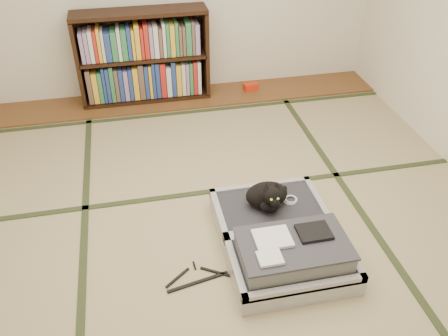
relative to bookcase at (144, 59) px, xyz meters
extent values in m
plane|color=tan|center=(0.40, -2.07, -0.45)|extent=(4.50, 4.50, 0.00)
cube|color=brown|center=(0.40, -0.07, -0.44)|extent=(4.00, 0.50, 0.02)
cube|color=red|center=(1.10, -0.04, -0.40)|extent=(0.16, 0.11, 0.07)
cube|color=#2D381E|center=(-0.60, -2.07, -0.45)|extent=(0.05, 4.50, 0.01)
cube|color=#2D381E|center=(1.40, -2.07, -0.45)|extent=(0.05, 4.50, 0.01)
cube|color=#2D381E|center=(0.40, -1.67, -0.45)|extent=(4.00, 0.05, 0.01)
cube|color=#2D381E|center=(0.40, -0.37, -0.45)|extent=(4.00, 0.05, 0.01)
cube|color=black|center=(-0.63, 0.00, 0.02)|extent=(0.04, 0.29, 0.83)
cube|color=black|center=(0.63, 0.00, 0.02)|extent=(0.04, 0.29, 0.83)
cube|color=black|center=(0.00, 0.00, -0.42)|extent=(1.29, 0.29, 0.04)
cube|color=black|center=(0.00, 0.00, 0.46)|extent=(1.29, 0.29, 0.04)
cube|color=black|center=(0.00, 0.00, 0.02)|extent=(1.23, 0.29, 0.03)
cube|color=black|center=(0.00, 0.14, 0.02)|extent=(1.29, 0.02, 0.83)
cube|color=gray|center=(0.00, -0.02, -0.20)|extent=(1.16, 0.21, 0.35)
cube|color=gray|center=(0.00, -0.02, 0.21)|extent=(1.16, 0.21, 0.31)
cube|color=#BCBBC0|center=(0.70, -2.60, -0.38)|extent=(0.77, 0.51, 0.13)
cube|color=#303038|center=(0.70, -2.60, -0.35)|extent=(0.68, 0.43, 0.10)
cube|color=#BCBBC0|center=(0.70, -2.84, -0.31)|extent=(0.77, 0.04, 0.05)
cube|color=#BCBBC0|center=(0.70, -2.37, -0.31)|extent=(0.77, 0.04, 0.05)
cube|color=#BCBBC0|center=(0.34, -2.60, -0.31)|extent=(0.04, 0.51, 0.05)
cube|color=#BCBBC0|center=(1.06, -2.60, -0.31)|extent=(0.04, 0.51, 0.05)
cube|color=#BCBBC0|center=(0.70, -2.09, -0.38)|extent=(0.77, 0.51, 0.13)
cube|color=#303038|center=(0.70, -2.09, -0.35)|extent=(0.68, 0.43, 0.10)
cube|color=#BCBBC0|center=(0.70, -2.33, -0.31)|extent=(0.77, 0.04, 0.05)
cube|color=#BCBBC0|center=(0.70, -1.86, -0.31)|extent=(0.77, 0.04, 0.05)
cube|color=#BCBBC0|center=(0.34, -2.09, -0.31)|extent=(0.04, 0.51, 0.05)
cube|color=#BCBBC0|center=(1.06, -2.09, -0.31)|extent=(0.04, 0.51, 0.05)
cylinder|color=black|center=(0.70, -2.35, -0.31)|extent=(0.69, 0.02, 0.02)
cube|color=gray|center=(0.70, -2.60, -0.26)|extent=(0.65, 0.40, 0.13)
cube|color=#3A3940|center=(0.70, -2.60, -0.18)|extent=(0.67, 0.42, 0.02)
cube|color=white|center=(0.58, -2.55, -0.16)|extent=(0.22, 0.18, 0.02)
cube|color=black|center=(0.85, -2.55, -0.16)|extent=(0.20, 0.16, 0.02)
cube|color=white|center=(0.52, -2.71, -0.16)|extent=(0.14, 0.12, 0.02)
cube|color=white|center=(0.48, -2.85, -0.38)|extent=(0.06, 0.01, 0.04)
cube|color=white|center=(0.60, -2.85, -0.39)|extent=(0.05, 0.01, 0.04)
cube|color=orange|center=(0.96, -2.85, -0.38)|extent=(0.05, 0.01, 0.04)
cube|color=#197F33|center=(0.89, -2.85, -0.36)|extent=(0.04, 0.01, 0.03)
ellipsoid|color=black|center=(0.68, -2.08, -0.21)|extent=(0.30, 0.19, 0.18)
ellipsoid|color=black|center=(0.68, -2.17, -0.23)|extent=(0.15, 0.11, 0.11)
ellipsoid|color=black|center=(0.68, -2.20, -0.12)|extent=(0.13, 0.12, 0.12)
sphere|color=black|center=(0.68, -2.25, -0.14)|extent=(0.06, 0.06, 0.06)
cone|color=black|center=(0.64, -2.18, -0.06)|extent=(0.04, 0.05, 0.06)
cone|color=black|center=(0.72, -2.18, -0.06)|extent=(0.04, 0.05, 0.06)
sphere|color=#A5BF33|center=(0.66, -2.25, -0.11)|extent=(0.02, 0.02, 0.02)
sphere|color=#A5BF33|center=(0.70, -2.25, -0.11)|extent=(0.02, 0.02, 0.02)
cylinder|color=black|center=(0.78, -1.99, -0.28)|extent=(0.18, 0.11, 0.03)
torus|color=white|center=(0.86, -2.07, -0.30)|extent=(0.11, 0.11, 0.01)
torus|color=white|center=(0.87, -2.08, -0.29)|extent=(0.09, 0.09, 0.01)
cube|color=black|center=(0.11, -2.55, -0.44)|extent=(0.40, 0.10, 0.01)
cube|color=black|center=(-0.01, -2.49, -0.44)|extent=(0.17, 0.14, 0.01)
cube|color=black|center=(0.23, -2.49, -0.44)|extent=(0.18, 0.12, 0.01)
cylinder|color=black|center=(0.11, -2.41, -0.44)|extent=(0.02, 0.07, 0.01)
camera|label=1|loc=(-0.14, -4.53, 1.86)|focal=38.00mm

